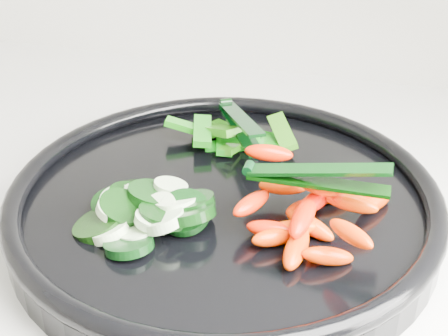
# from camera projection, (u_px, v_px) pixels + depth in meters

# --- Properties ---
(veggie_tray) EXTENTS (0.47, 0.47, 0.04)m
(veggie_tray) POSITION_uv_depth(u_px,v_px,m) (224.00, 202.00, 0.54)
(veggie_tray) COLOR black
(veggie_tray) RESTS_ON counter
(cucumber_pile) EXTENTS (0.13, 0.12, 0.04)m
(cucumber_pile) POSITION_uv_depth(u_px,v_px,m) (145.00, 208.00, 0.51)
(cucumber_pile) COLOR black
(cucumber_pile) RESTS_ON veggie_tray
(carrot_pile) EXTENTS (0.14, 0.13, 0.05)m
(carrot_pile) POSITION_uv_depth(u_px,v_px,m) (309.00, 210.00, 0.49)
(carrot_pile) COLOR #FF3F00
(carrot_pile) RESTS_ON veggie_tray
(pepper_pile) EXTENTS (0.14, 0.09, 0.04)m
(pepper_pile) POSITION_uv_depth(u_px,v_px,m) (230.00, 135.00, 0.62)
(pepper_pile) COLOR #1E700A
(pepper_pile) RESTS_ON veggie_tray
(tong_carrot) EXTENTS (0.11, 0.02, 0.02)m
(tong_carrot) POSITION_uv_depth(u_px,v_px,m) (313.00, 176.00, 0.48)
(tong_carrot) COLOR black
(tong_carrot) RESTS_ON carrot_pile
(tong_pepper) EXTENTS (0.07, 0.10, 0.02)m
(tong_pepper) POSITION_uv_depth(u_px,v_px,m) (239.00, 122.00, 0.61)
(tong_pepper) COLOR black
(tong_pepper) RESTS_ON pepper_pile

